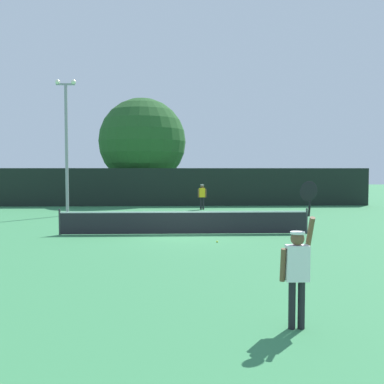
% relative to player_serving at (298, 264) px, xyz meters
% --- Properties ---
extents(ground_plane, '(120.00, 120.00, 0.00)m').
position_rel_player_serving_xyz_m(ground_plane, '(-1.69, 10.80, -1.09)').
color(ground_plane, '#387F4C').
extents(tennis_net, '(10.35, 0.08, 1.07)m').
position_rel_player_serving_xyz_m(tennis_net, '(-1.69, 10.80, -0.58)').
color(tennis_net, '#232328').
rests_on(tennis_net, ground).
extents(perimeter_fence, '(28.18, 0.12, 2.80)m').
position_rel_player_serving_xyz_m(perimeter_fence, '(-1.69, 24.92, 0.31)').
color(perimeter_fence, black).
rests_on(perimeter_fence, ground).
extents(player_serving, '(0.68, 0.39, 2.49)m').
position_rel_player_serving_xyz_m(player_serving, '(0.00, 0.00, 0.00)').
color(player_serving, white).
rests_on(player_serving, ground).
extents(player_receiving, '(0.57, 0.25, 1.68)m').
position_rel_player_serving_xyz_m(player_receiving, '(-0.28, 21.99, -0.06)').
color(player_receiving, yellow).
rests_on(player_receiving, ground).
extents(tennis_ball, '(0.07, 0.07, 0.07)m').
position_rel_player_serving_xyz_m(tennis_ball, '(-0.53, 8.68, -1.06)').
color(tennis_ball, '#CCE033').
rests_on(tennis_ball, ground).
extents(light_pole, '(1.18, 0.28, 7.89)m').
position_rel_player_serving_xyz_m(light_pole, '(-8.40, 18.47, 3.41)').
color(light_pole, gray).
rests_on(light_pole, ground).
extents(large_tree, '(7.03, 7.03, 8.47)m').
position_rel_player_serving_xyz_m(large_tree, '(-4.77, 28.41, 3.86)').
color(large_tree, brown).
rests_on(large_tree, ground).
extents(parked_car_near, '(2.06, 4.27, 1.69)m').
position_rel_player_serving_xyz_m(parked_car_near, '(0.80, 31.28, -0.31)').
color(parked_car_near, black).
rests_on(parked_car_near, ground).
extents(parked_car_mid, '(2.25, 4.34, 1.69)m').
position_rel_player_serving_xyz_m(parked_car_mid, '(5.39, 30.19, -0.31)').
color(parked_car_mid, '#B7B7BC').
rests_on(parked_car_mid, ground).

